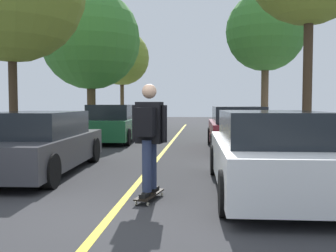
{
  "coord_description": "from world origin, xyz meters",
  "views": [
    {
      "loc": [
        1.25,
        -4.8,
        1.53
      ],
      "look_at": [
        0.12,
        7.69,
        0.81
      ],
      "focal_mm": 41.45,
      "sensor_mm": 36.0,
      "label": 1
    }
  ],
  "objects_px": {
    "parked_car_left_nearest": "(39,143)",
    "street_tree_left_near": "(91,40)",
    "parked_car_right_near": "(237,128)",
    "parked_car_left_far": "(137,120)",
    "street_tree_left_far": "(122,58)",
    "parked_car_right_nearest": "(268,153)",
    "fire_hydrant": "(299,142)",
    "skateboard": "(150,195)",
    "parked_car_left_near": "(113,124)",
    "street_tree_right_near": "(266,32)",
    "skateboarder": "(149,132)"
  },
  "relations": [
    {
      "from": "parked_car_right_near",
      "to": "skateboarder",
      "type": "height_order",
      "value": "skateboarder"
    },
    {
      "from": "parked_car_right_nearest",
      "to": "skateboard",
      "type": "height_order",
      "value": "parked_car_right_nearest"
    },
    {
      "from": "parked_car_right_near",
      "to": "street_tree_left_near",
      "type": "distance_m",
      "value": 9.28
    },
    {
      "from": "street_tree_left_far",
      "to": "fire_hydrant",
      "type": "relative_size",
      "value": 8.96
    },
    {
      "from": "parked_car_left_nearest",
      "to": "street_tree_left_near",
      "type": "distance_m",
      "value": 11.02
    },
    {
      "from": "parked_car_left_nearest",
      "to": "parked_car_left_far",
      "type": "distance_m",
      "value": 13.01
    },
    {
      "from": "skateboard",
      "to": "parked_car_right_nearest",
      "type": "bearing_deg",
      "value": 20.35
    },
    {
      "from": "street_tree_left_near",
      "to": "fire_hydrant",
      "type": "relative_size",
      "value": 9.79
    },
    {
      "from": "parked_car_right_near",
      "to": "parked_car_left_nearest",
      "type": "bearing_deg",
      "value": -134.73
    },
    {
      "from": "parked_car_left_near",
      "to": "parked_car_right_near",
      "type": "distance_m",
      "value": 5.31
    },
    {
      "from": "parked_car_right_nearest",
      "to": "street_tree_right_near",
      "type": "relative_size",
      "value": 0.69
    },
    {
      "from": "parked_car_left_far",
      "to": "street_tree_left_far",
      "type": "bearing_deg",
      "value": 112.17
    },
    {
      "from": "street_tree_right_near",
      "to": "fire_hydrant",
      "type": "xyz_separation_m",
      "value": [
        -0.27,
        -7.8,
        -4.4
      ]
    },
    {
      "from": "parked_car_left_nearest",
      "to": "street_tree_left_near",
      "type": "relative_size",
      "value": 0.68
    },
    {
      "from": "parked_car_right_nearest",
      "to": "skateboard",
      "type": "relative_size",
      "value": 5.25
    },
    {
      "from": "parked_car_left_near",
      "to": "street_tree_left_near",
      "type": "distance_m",
      "value": 5.19
    },
    {
      "from": "parked_car_right_near",
      "to": "parked_car_left_near",
      "type": "bearing_deg",
      "value": 153.52
    },
    {
      "from": "parked_car_right_near",
      "to": "street_tree_right_near",
      "type": "xyz_separation_m",
      "value": [
        1.77,
        5.55,
        4.17
      ]
    },
    {
      "from": "parked_car_right_nearest",
      "to": "fire_hydrant",
      "type": "relative_size",
      "value": 6.51
    },
    {
      "from": "parked_car_left_near",
      "to": "street_tree_left_near",
      "type": "xyz_separation_m",
      "value": [
        -1.77,
        2.98,
        3.87
      ]
    },
    {
      "from": "parked_car_right_nearest",
      "to": "skateboarder",
      "type": "xyz_separation_m",
      "value": [
        -1.97,
        -0.76,
        0.4
      ]
    },
    {
      "from": "parked_car_right_nearest",
      "to": "parked_car_left_nearest",
      "type": "bearing_deg",
      "value": 162.46
    },
    {
      "from": "parked_car_left_far",
      "to": "street_tree_left_near",
      "type": "relative_size",
      "value": 0.65
    },
    {
      "from": "parked_car_right_near",
      "to": "skateboard",
      "type": "relative_size",
      "value": 5.18
    },
    {
      "from": "parked_car_left_far",
      "to": "parked_car_right_near",
      "type": "height_order",
      "value": "parked_car_right_near"
    },
    {
      "from": "parked_car_left_near",
      "to": "street_tree_left_far",
      "type": "xyz_separation_m",
      "value": [
        -1.77,
        10.18,
        3.85
      ]
    },
    {
      "from": "parked_car_left_near",
      "to": "street_tree_right_near",
      "type": "height_order",
      "value": "street_tree_right_near"
    },
    {
      "from": "parked_car_right_near",
      "to": "street_tree_right_near",
      "type": "bearing_deg",
      "value": 72.33
    },
    {
      "from": "street_tree_left_far",
      "to": "skateboard",
      "type": "bearing_deg",
      "value": -76.91
    },
    {
      "from": "street_tree_left_far",
      "to": "skateboard",
      "type": "distance_m",
      "value": 20.59
    },
    {
      "from": "parked_car_right_near",
      "to": "street_tree_left_near",
      "type": "bearing_deg",
      "value": 140.67
    },
    {
      "from": "street_tree_right_near",
      "to": "skateboard",
      "type": "distance_m",
      "value": 13.97
    },
    {
      "from": "parked_car_left_near",
      "to": "street_tree_right_near",
      "type": "bearing_deg",
      "value": 26.04
    },
    {
      "from": "parked_car_left_nearest",
      "to": "fire_hydrant",
      "type": "xyz_separation_m",
      "value": [
        6.25,
        2.55,
        -0.17
      ]
    },
    {
      "from": "parked_car_right_near",
      "to": "street_tree_left_far",
      "type": "height_order",
      "value": "street_tree_left_far"
    },
    {
      "from": "parked_car_left_nearest",
      "to": "skateboarder",
      "type": "xyz_separation_m",
      "value": [
        2.78,
        -2.26,
        0.43
      ]
    },
    {
      "from": "parked_car_left_nearest",
      "to": "parked_car_right_near",
      "type": "height_order",
      "value": "parked_car_right_near"
    },
    {
      "from": "parked_car_left_far",
      "to": "parked_car_right_nearest",
      "type": "height_order",
      "value": "parked_car_right_nearest"
    },
    {
      "from": "parked_car_left_far",
      "to": "street_tree_left_far",
      "type": "height_order",
      "value": "street_tree_left_far"
    },
    {
      "from": "parked_car_left_nearest",
      "to": "parked_car_left_near",
      "type": "bearing_deg",
      "value": 90.0
    },
    {
      "from": "parked_car_left_far",
      "to": "skateboard",
      "type": "bearing_deg",
      "value": -79.64
    },
    {
      "from": "street_tree_left_near",
      "to": "skateboard",
      "type": "height_order",
      "value": "street_tree_left_near"
    },
    {
      "from": "parked_car_right_nearest",
      "to": "street_tree_left_far",
      "type": "height_order",
      "value": "street_tree_left_far"
    },
    {
      "from": "parked_car_left_near",
      "to": "parked_car_right_near",
      "type": "bearing_deg",
      "value": -26.48
    },
    {
      "from": "parked_car_right_nearest",
      "to": "street_tree_left_far",
      "type": "xyz_separation_m",
      "value": [
        -6.52,
        18.85,
        3.9
      ]
    },
    {
      "from": "parked_car_left_nearest",
      "to": "parked_car_right_near",
      "type": "relative_size",
      "value": 1.04
    },
    {
      "from": "parked_car_left_near",
      "to": "fire_hydrant",
      "type": "distance_m",
      "value": 7.77
    },
    {
      "from": "street_tree_left_far",
      "to": "fire_hydrant",
      "type": "distance_m",
      "value": 17.32
    },
    {
      "from": "parked_car_right_nearest",
      "to": "skateboard",
      "type": "distance_m",
      "value": 2.18
    },
    {
      "from": "street_tree_left_near",
      "to": "fire_hydrant",
      "type": "xyz_separation_m",
      "value": [
        8.02,
        -7.59,
        -4.11
      ]
    }
  ]
}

